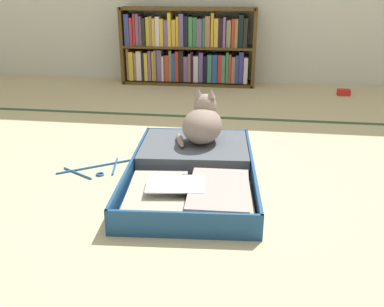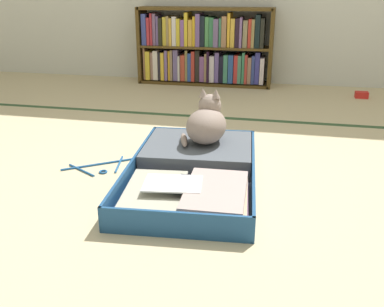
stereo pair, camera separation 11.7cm
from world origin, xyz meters
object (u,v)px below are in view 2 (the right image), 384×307
(bookshelf, at_px, (204,49))
(small_red_pouch, at_px, (362,95))
(clothes_hanger, at_px, (100,167))
(black_cat, at_px, (207,123))
(open_suitcase, at_px, (195,169))

(bookshelf, height_order, small_red_pouch, bookshelf)
(clothes_hanger, relative_size, small_red_pouch, 3.10)
(bookshelf, xyz_separation_m, clothes_hanger, (-0.13, -2.05, -0.31))
(black_cat, bearing_deg, open_suitcase, -93.73)
(open_suitcase, xyz_separation_m, clothes_hanger, (-0.49, 0.02, -0.04))
(bookshelf, xyz_separation_m, open_suitcase, (0.35, -2.07, -0.27))
(open_suitcase, bearing_deg, small_red_pouch, 60.92)
(black_cat, bearing_deg, small_red_pouch, 58.04)
(open_suitcase, height_order, clothes_hanger, open_suitcase)
(open_suitcase, height_order, small_red_pouch, open_suitcase)
(black_cat, bearing_deg, clothes_hanger, -158.13)
(bookshelf, relative_size, black_cat, 4.37)
(black_cat, bearing_deg, bookshelf, 101.16)
(open_suitcase, distance_m, black_cat, 0.27)
(black_cat, height_order, small_red_pouch, black_cat)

